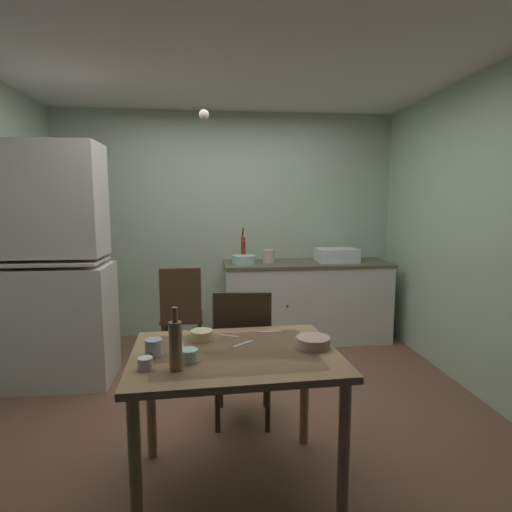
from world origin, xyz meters
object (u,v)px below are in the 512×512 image
at_px(dining_table, 235,370).
at_px(glass_bottle, 176,344).
at_px(chair_far_side, 243,356).
at_px(serving_bowl_wide, 202,335).
at_px(hutch_cabinet, 59,273).
at_px(mixing_bowl_counter, 244,260).
at_px(sink_basin, 336,255).
at_px(hand_pump, 243,247).
at_px(teacup_mint, 154,347).
at_px(chair_by_counter, 182,313).

distance_m(dining_table, glass_bottle, 0.42).
bearing_deg(chair_far_side, serving_bowl_wide, -122.31).
xyz_separation_m(hutch_cabinet, mixing_bowl_counter, (1.63, 0.81, -0.02)).
xyz_separation_m(mixing_bowl_counter, dining_table, (-0.22, -2.30, -0.26)).
bearing_deg(serving_bowl_wide, mixing_bowl_counter, 79.21).
bearing_deg(dining_table, sink_basin, 61.73).
relative_size(hutch_cabinet, hand_pump, 5.22).
relative_size(mixing_bowl_counter, dining_table, 0.23).
xyz_separation_m(chair_far_side, teacup_mint, (-0.50, -0.63, 0.31)).
bearing_deg(serving_bowl_wide, hutch_cabinet, 133.75).
bearing_deg(glass_bottle, teacup_mint, 123.07).
bearing_deg(glass_bottle, sink_basin, 58.71).
height_order(sink_basin, serving_bowl_wide, sink_basin).
height_order(chair_far_side, chair_by_counter, chair_far_side).
bearing_deg(chair_far_side, glass_bottle, -114.10).
height_order(hutch_cabinet, teacup_mint, hutch_cabinet).
height_order(chair_by_counter, glass_bottle, glass_bottle).
distance_m(hutch_cabinet, teacup_mint, 1.80).
bearing_deg(dining_table, chair_far_side, 82.41).
bearing_deg(hutch_cabinet, mixing_bowl_counter, 26.37).
xyz_separation_m(hutch_cabinet, dining_table, (1.41, -1.50, -0.28)).
relative_size(chair_far_side, glass_bottle, 3.24).
xyz_separation_m(hutch_cabinet, sink_basin, (2.68, 0.86, 0.01)).
xyz_separation_m(hutch_cabinet, serving_bowl_wide, (1.23, -1.29, -0.15)).
xyz_separation_m(hand_pump, mixing_bowl_counter, (-0.00, -0.10, -0.12)).
distance_m(hand_pump, teacup_mint, 2.50).
relative_size(hand_pump, teacup_mint, 4.43).
distance_m(dining_table, serving_bowl_wide, 0.31).
bearing_deg(hand_pump, hutch_cabinet, -151.07).
bearing_deg(chair_by_counter, mixing_bowl_counter, 38.25).
xyz_separation_m(chair_by_counter, teacup_mint, (-0.00, -1.80, 0.32)).
relative_size(mixing_bowl_counter, teacup_mint, 2.92).
bearing_deg(serving_bowl_wide, teacup_mint, -138.47).
bearing_deg(chair_far_side, hand_pump, 85.51).
distance_m(serving_bowl_wide, glass_bottle, 0.44).
xyz_separation_m(hand_pump, dining_table, (-0.22, -2.40, -0.39)).
bearing_deg(sink_basin, teacup_mint, -125.58).
distance_m(dining_table, chair_by_counter, 1.86).
relative_size(hutch_cabinet, teacup_mint, 23.14).
relative_size(chair_by_counter, glass_bottle, 3.16).
bearing_deg(chair_far_side, mixing_bowl_counter, 85.40).
bearing_deg(serving_bowl_wide, chair_far_side, 57.69).
bearing_deg(teacup_mint, chair_far_side, 51.36).
height_order(sink_basin, dining_table, sink_basin).
bearing_deg(mixing_bowl_counter, glass_bottle, -101.42).
bearing_deg(sink_basin, dining_table, -118.27).
bearing_deg(dining_table, chair_by_counter, 103.03).
height_order(sink_basin, mixing_bowl_counter, sink_basin).
xyz_separation_m(chair_far_side, serving_bowl_wide, (-0.26, -0.42, 0.30)).
distance_m(mixing_bowl_counter, chair_far_side, 1.74).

